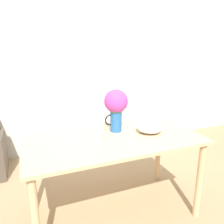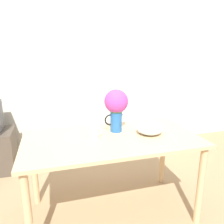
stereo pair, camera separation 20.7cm
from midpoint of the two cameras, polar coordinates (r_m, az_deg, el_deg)
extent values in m
cube|color=silver|center=(3.45, -10.94, 11.10)|extent=(8.00, 0.05, 2.60)
cube|color=tan|center=(1.99, -2.54, -7.10)|extent=(1.57, 0.81, 0.03)
cylinder|color=tan|center=(2.25, 19.39, -16.66)|extent=(0.06, 0.06, 0.77)
cylinder|color=tan|center=(2.39, -22.64, -14.91)|extent=(0.06, 0.06, 0.77)
cylinder|color=tan|center=(2.73, 9.83, -9.97)|extent=(0.06, 0.06, 0.77)
cylinder|color=#235B9E|center=(2.11, -1.77, -2.23)|extent=(0.11, 0.11, 0.22)
cone|color=#235B9E|center=(2.10, -0.57, -0.09)|extent=(0.04, 0.04, 0.05)
torus|color=black|center=(2.08, -3.30, -2.12)|extent=(0.11, 0.01, 0.11)
sphere|color=#3D7033|center=(2.07, -1.81, 1.72)|extent=(0.17, 0.17, 0.17)
sphere|color=#B23D99|center=(2.06, -1.82, 2.79)|extent=(0.23, 0.23, 0.23)
cylinder|color=silver|center=(1.96, -7.41, -5.44)|extent=(0.08, 0.08, 0.11)
torus|color=silver|center=(1.97, -6.22, -5.29)|extent=(0.07, 0.01, 0.07)
ellipsoid|color=silver|center=(2.10, 7.03, -3.92)|extent=(0.25, 0.25, 0.11)
camera|label=1|loc=(0.10, -92.86, -0.79)|focal=35.00mm
camera|label=2|loc=(0.10, 87.14, 0.79)|focal=35.00mm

